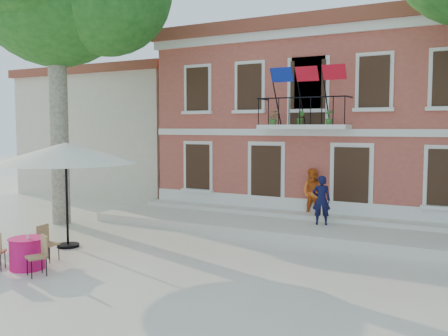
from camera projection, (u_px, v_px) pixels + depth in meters
ground at (165, 253)px, 13.81m from camera, size 90.00×90.00×0.00m
main_building at (339, 120)px, 21.29m from camera, size 13.50×9.59×7.50m
neighbor_west at (139, 132)px, 27.70m from camera, size 9.40×9.40×6.40m
terrace at (291, 227)px, 16.70m from camera, size 14.00×3.40×0.30m
patio_umbrella at (66, 153)px, 14.35m from camera, size 4.10×4.10×3.05m
pedestrian_navy at (321, 200)px, 16.27m from camera, size 0.68×0.55×1.62m
pedestrian_orange at (313, 193)px, 17.59m from camera, size 0.88×0.71×1.74m
cafe_table_1 at (27, 252)px, 12.28m from camera, size 1.86×1.71×0.95m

